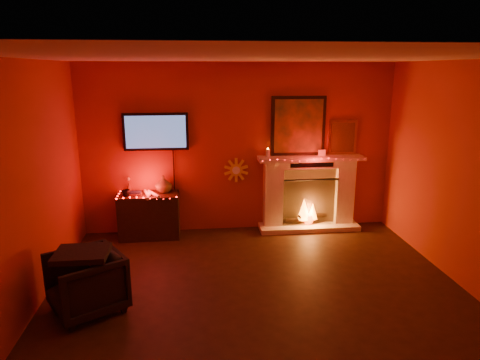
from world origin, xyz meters
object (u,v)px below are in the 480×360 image
object	(u,v)px
fireplace	(309,186)
armchair	(86,283)
sunburst_clock	(236,170)
console_table	(150,213)
tv	(156,132)

from	to	relation	value
fireplace	armchair	distance (m)	3.82
sunburst_clock	console_table	world-z (taller)	sunburst_clock
fireplace	tv	world-z (taller)	fireplace
tv	fireplace	bearing A→B (deg)	-1.50
sunburst_clock	armchair	distance (m)	3.07
tv	console_table	world-z (taller)	tv
fireplace	tv	xyz separation A→B (m)	(-2.44, 0.06, 0.92)
fireplace	sunburst_clock	size ratio (longest dim) A/B	5.45
tv	console_table	size ratio (longest dim) A/B	1.27
sunburst_clock	console_table	distance (m)	1.53
tv	armchair	distance (m)	2.73
armchair	tv	bearing A→B (deg)	133.29
fireplace	console_table	xyz separation A→B (m)	(-2.58, -0.13, -0.33)
sunburst_clock	fireplace	bearing A→B (deg)	-4.37
console_table	fireplace	bearing A→B (deg)	2.81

